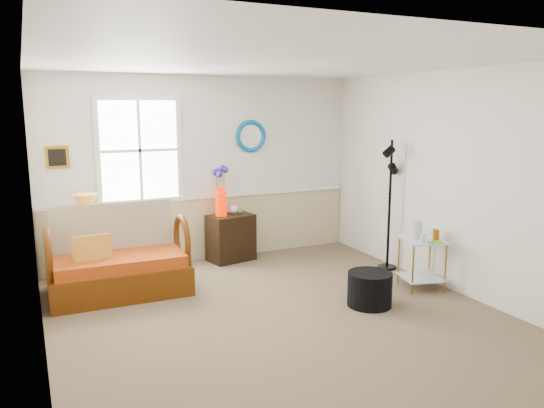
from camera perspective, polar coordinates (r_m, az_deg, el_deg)
name	(u,v)px	position (r m, az deg, el deg)	size (l,w,h in m)	color
floor	(283,320)	(5.61, 1.15, -12.36)	(4.50, 5.00, 0.01)	#836F4E
ceiling	(284,61)	(5.19, 1.26, 15.15)	(4.50, 5.00, 0.01)	white
walls	(283,196)	(5.24, 1.20, 0.85)	(4.51, 5.01, 2.60)	silver
wainscot	(206,228)	(7.67, -7.08, -2.62)	(4.46, 0.02, 0.90)	tan
chair_rail	(206,196)	(7.57, -7.14, 0.83)	(4.46, 0.04, 0.06)	white
window	(140,150)	(7.26, -14.06, 5.61)	(1.14, 0.06, 1.44)	white
picture	(57,157)	(7.15, -22.11, 4.68)	(0.28, 0.03, 0.28)	#B9891A
mirror	(251,136)	(7.73, -2.32, 7.30)	(0.47, 0.47, 0.07)	#0487C3
loveseat	(118,252)	(6.44, -16.19, -4.94)	(1.56, 0.89, 1.02)	#522506
throw_pillow	(92,254)	(6.33, -18.75, -5.07)	(0.41, 0.10, 0.41)	#DB6004
lamp_stand	(88,261)	(7.01, -19.21, -5.82)	(0.32, 0.32, 0.56)	black
table_lamp	(86,216)	(6.90, -19.39, -1.27)	(0.31, 0.31, 0.56)	#B86D23
potted_plant	(96,226)	(6.92, -18.39, -2.24)	(0.36, 0.40, 0.31)	#467C33
cabinet	(231,238)	(7.59, -4.44, -3.63)	(0.62, 0.40, 0.66)	black
flower_vase	(221,191)	(7.42, -5.52, 1.36)	(0.20, 0.20, 0.69)	red
side_table	(422,264)	(6.67, 15.79, -6.21)	(0.48, 0.48, 0.61)	#AE8238
tabletop_items	(428,231)	(6.55, 16.40, -2.80)	(0.36, 0.36, 0.22)	silver
floor_lamp	(389,205)	(7.25, 12.53, -0.15)	(0.25, 0.25, 1.74)	black
ottoman	(370,289)	(6.02, 10.47, -8.99)	(0.49, 0.49, 0.38)	black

